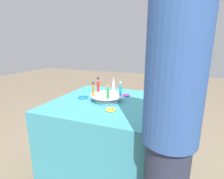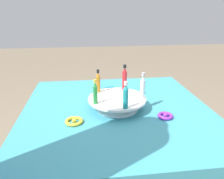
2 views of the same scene
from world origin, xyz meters
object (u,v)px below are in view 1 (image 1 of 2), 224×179
bottle_amber (93,90)px  ribbon_bow_purple (126,95)px  bottle_red (98,85)px  ribbon_bow_gold (111,110)px  person_figure (171,115)px  bottle_teal (120,89)px  bottle_clear (114,85)px  bottle_green (108,92)px  display_stand (107,97)px  ribbon_bow_blue (83,97)px

bottle_amber → ribbon_bow_purple: bottle_amber is taller
bottle_red → ribbon_bow_gold: bottle_red is taller
bottle_red → ribbon_bow_gold: (-0.28, -0.25, -0.12)m
person_figure → bottle_teal: bearing=-7.9°
bottle_clear → person_figure: 0.91m
bottle_red → bottle_green: (-0.18, -0.18, -0.01)m
bottle_teal → display_stand: bearing=99.1°
display_stand → bottle_amber: bearing=135.1°
bottle_amber → ribbon_bow_gold: 0.28m
bottle_clear → ribbon_bow_blue: bearing=114.8°
bottle_clear → bottle_amber: (-0.22, 0.11, -0.00)m
bottle_green → bottle_amber: bearing=81.1°
bottle_teal → person_figure: (-0.58, -0.47, 0.04)m
ribbon_bow_purple → ribbon_bow_gold: bearing=179.8°
bottle_amber → ribbon_bow_purple: 0.40m
display_stand → bottle_green: bottle_green is taller
bottle_clear → ribbon_bow_gold: (-0.35, -0.11, -0.12)m
ribbon_bow_purple → display_stand: bearing=149.8°
ribbon_bow_blue → ribbon_bow_gold: same height
bottle_clear → bottle_red: bottle_red is taller
bottle_green → ribbon_bow_gold: size_ratio=1.45×
display_stand → ribbon_bow_gold: size_ratio=3.58×
bottle_red → bottle_amber: (-0.15, -0.02, -0.01)m
bottle_green → ribbon_bow_purple: (0.34, -0.07, -0.11)m
ribbon_bow_gold → person_figure: 0.61m
bottle_red → ribbon_bow_blue: bearing=112.6°
bottle_teal → ribbon_bow_blue: bottle_teal is taller
bottle_amber → ribbon_bow_blue: bottle_amber is taller
ribbon_bow_blue → display_stand: bearing=-90.2°
bottle_clear → person_figure: size_ratio=0.08×
ribbon_bow_blue → bottle_amber: bearing=-119.6°
bottle_teal → ribbon_bow_gold: bearing=179.6°
bottle_clear → ribbon_bow_gold: bottle_clear is taller
ribbon_bow_blue → person_figure: 1.04m
ribbon_bow_purple → person_figure: person_figure is taller
bottle_teal → person_figure: person_figure is taller
bottle_red → ribbon_bow_purple: (0.16, -0.25, -0.12)m
bottle_amber → person_figure: 0.84m
bottle_amber → ribbon_bow_blue: (0.09, 0.17, -0.11)m
display_stand → ribbon_bow_purple: size_ratio=4.01×
bottle_teal → ribbon_bow_purple: (0.20, -0.00, -0.12)m
ribbon_bow_purple → bottle_amber: bearing=144.8°
ribbon_bow_purple → bottle_teal: bearing=180.0°
display_stand → ribbon_bow_blue: (0.00, 0.26, -0.03)m
bottle_teal → ribbon_bow_gold: 0.27m
ribbon_bow_gold → person_figure: bearing=-125.5°
bottle_clear → bottle_green: bottle_clear is taller
bottle_clear → bottle_red: size_ratio=0.94×
ribbon_bow_gold → bottle_clear: bearing=16.9°
ribbon_bow_blue → ribbon_bow_gold: (-0.22, -0.39, -0.00)m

